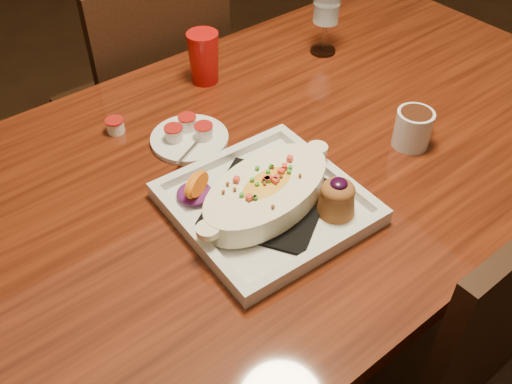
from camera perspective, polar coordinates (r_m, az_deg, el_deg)
floor at (r=1.74m, az=2.87°, el=-14.66°), size 7.00×7.00×0.00m
table at (r=1.24m, az=3.90°, el=1.69°), size 1.50×0.90×0.75m
chair_far at (r=1.75m, az=-10.36°, el=8.69°), size 0.42×0.42×0.93m
plate at (r=1.00m, az=1.43°, el=-0.45°), size 0.33×0.33×0.08m
coffee_mug at (r=1.19m, az=15.53°, el=6.31°), size 0.10×0.07×0.08m
goblet at (r=1.44m, az=7.05°, el=17.61°), size 0.08×0.08×0.16m
saucer at (r=1.18m, az=-6.69°, el=5.54°), size 0.16×0.16×0.11m
creamer_loose at (r=1.23m, az=-13.91°, el=6.46°), size 0.04×0.04×0.03m
red_tumbler at (r=1.34m, az=-5.24°, el=13.22°), size 0.07×0.07×0.12m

